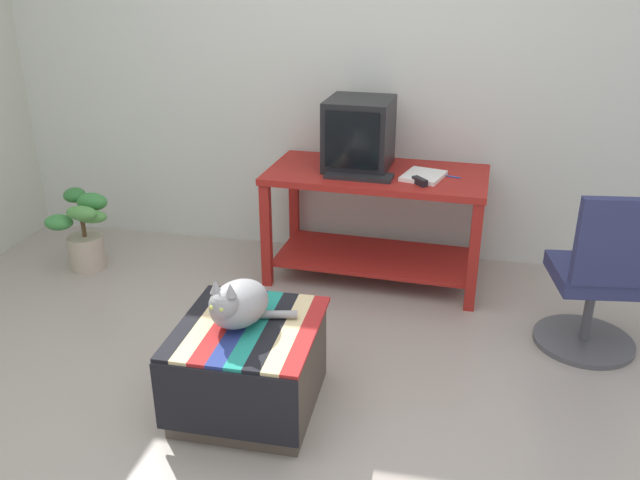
{
  "coord_description": "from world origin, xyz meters",
  "views": [
    {
      "loc": [
        0.68,
        -2.21,
        1.89
      ],
      "look_at": [
        0.05,
        0.85,
        0.55
      ],
      "focal_mm": 36.65,
      "sensor_mm": 36.0,
      "label": 1
    }
  ],
  "objects_px": {
    "stapler": "(420,181)",
    "tv_monitor": "(359,134)",
    "book": "(423,176)",
    "office_chair": "(598,284)",
    "ottoman_with_blanket": "(250,366)",
    "potted_plant": "(84,231)",
    "cat": "(238,304)",
    "keyboard": "(359,176)",
    "desk": "(376,206)"
  },
  "relations": [
    {
      "from": "keyboard",
      "to": "office_chair",
      "type": "bearing_deg",
      "value": -17.84
    },
    {
      "from": "book",
      "to": "cat",
      "type": "relative_size",
      "value": 0.67
    },
    {
      "from": "cat",
      "to": "ottoman_with_blanket",
      "type": "bearing_deg",
      "value": 8.47
    },
    {
      "from": "tv_monitor",
      "to": "potted_plant",
      "type": "distance_m",
      "value": 1.9
    },
    {
      "from": "potted_plant",
      "to": "office_chair",
      "type": "bearing_deg",
      "value": -6.93
    },
    {
      "from": "keyboard",
      "to": "ottoman_with_blanket",
      "type": "distance_m",
      "value": 1.43
    },
    {
      "from": "tv_monitor",
      "to": "potted_plant",
      "type": "relative_size",
      "value": 0.86
    },
    {
      "from": "cat",
      "to": "desk",
      "type": "bearing_deg",
      "value": 86.86
    },
    {
      "from": "book",
      "to": "cat",
      "type": "bearing_deg",
      "value": -101.54
    },
    {
      "from": "desk",
      "to": "book",
      "type": "height_order",
      "value": "book"
    },
    {
      "from": "keyboard",
      "to": "ottoman_with_blanket",
      "type": "bearing_deg",
      "value": -99.56
    },
    {
      "from": "office_chair",
      "to": "stapler",
      "type": "xyz_separation_m",
      "value": [
        -0.94,
        0.44,
        0.34
      ]
    },
    {
      "from": "ottoman_with_blanket",
      "to": "keyboard",
      "type": "bearing_deg",
      "value": 77.4
    },
    {
      "from": "book",
      "to": "office_chair",
      "type": "xyz_separation_m",
      "value": [
        0.93,
        -0.58,
        -0.33
      ]
    },
    {
      "from": "office_chair",
      "to": "ottoman_with_blanket",
      "type": "bearing_deg",
      "value": 19.56
    },
    {
      "from": "stapler",
      "to": "desk",
      "type": "bearing_deg",
      "value": 104.81
    },
    {
      "from": "office_chair",
      "to": "stapler",
      "type": "distance_m",
      "value": 1.1
    },
    {
      "from": "book",
      "to": "potted_plant",
      "type": "bearing_deg",
      "value": -159.12
    },
    {
      "from": "book",
      "to": "potted_plant",
      "type": "height_order",
      "value": "book"
    },
    {
      "from": "potted_plant",
      "to": "stapler",
      "type": "relative_size",
      "value": 4.73
    },
    {
      "from": "keyboard",
      "to": "potted_plant",
      "type": "distance_m",
      "value": 1.85
    },
    {
      "from": "ottoman_with_blanket",
      "to": "cat",
      "type": "height_order",
      "value": "cat"
    },
    {
      "from": "desk",
      "to": "tv_monitor",
      "type": "bearing_deg",
      "value": 155.65
    },
    {
      "from": "ottoman_with_blanket",
      "to": "book",
      "type": "bearing_deg",
      "value": 64.28
    },
    {
      "from": "tv_monitor",
      "to": "ottoman_with_blanket",
      "type": "bearing_deg",
      "value": -96.3
    },
    {
      "from": "ottoman_with_blanket",
      "to": "potted_plant",
      "type": "distance_m",
      "value": 1.91
    },
    {
      "from": "potted_plant",
      "to": "office_chair",
      "type": "distance_m",
      "value": 3.12
    },
    {
      "from": "tv_monitor",
      "to": "book",
      "type": "height_order",
      "value": "tv_monitor"
    },
    {
      "from": "office_chair",
      "to": "book",
      "type": "bearing_deg",
      "value": -39.0
    },
    {
      "from": "cat",
      "to": "potted_plant",
      "type": "xyz_separation_m",
      "value": [
        -1.46,
        1.18,
        -0.26
      ]
    },
    {
      "from": "tv_monitor",
      "to": "potted_plant",
      "type": "xyz_separation_m",
      "value": [
        -1.75,
        -0.33,
        -0.65
      ]
    },
    {
      "from": "cat",
      "to": "potted_plant",
      "type": "distance_m",
      "value": 1.89
    },
    {
      "from": "desk",
      "to": "keyboard",
      "type": "distance_m",
      "value": 0.29
    },
    {
      "from": "tv_monitor",
      "to": "book",
      "type": "bearing_deg",
      "value": -14.57
    },
    {
      "from": "stapler",
      "to": "potted_plant",
      "type": "bearing_deg",
      "value": 143.19
    },
    {
      "from": "book",
      "to": "potted_plant",
      "type": "distance_m",
      "value": 2.22
    },
    {
      "from": "tv_monitor",
      "to": "stapler",
      "type": "relative_size",
      "value": 4.05
    },
    {
      "from": "keyboard",
      "to": "stapler",
      "type": "height_order",
      "value": "stapler"
    },
    {
      "from": "tv_monitor",
      "to": "keyboard",
      "type": "distance_m",
      "value": 0.29
    },
    {
      "from": "desk",
      "to": "cat",
      "type": "distance_m",
      "value": 1.51
    },
    {
      "from": "potted_plant",
      "to": "stapler",
      "type": "bearing_deg",
      "value": 1.75
    },
    {
      "from": "stapler",
      "to": "tv_monitor",
      "type": "bearing_deg",
      "value": 107.46
    },
    {
      "from": "desk",
      "to": "book",
      "type": "xyz_separation_m",
      "value": [
        0.28,
        -0.07,
        0.24
      ]
    },
    {
      "from": "desk",
      "to": "office_chair",
      "type": "xyz_separation_m",
      "value": [
        1.21,
        -0.64,
        -0.1
      ]
    },
    {
      "from": "stapler",
      "to": "keyboard",
      "type": "bearing_deg",
      "value": 132.59
    },
    {
      "from": "desk",
      "to": "book",
      "type": "bearing_deg",
      "value": -9.85
    },
    {
      "from": "tv_monitor",
      "to": "ottoman_with_blanket",
      "type": "relative_size",
      "value": 0.66
    },
    {
      "from": "book",
      "to": "stapler",
      "type": "xyz_separation_m",
      "value": [
        -0.01,
        -0.13,
        0.01
      ]
    },
    {
      "from": "ottoman_with_blanket",
      "to": "cat",
      "type": "bearing_deg",
      "value": 175.32
    },
    {
      "from": "potted_plant",
      "to": "office_chair",
      "type": "xyz_separation_m",
      "value": [
        3.09,
        -0.38,
        0.12
      ]
    }
  ]
}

